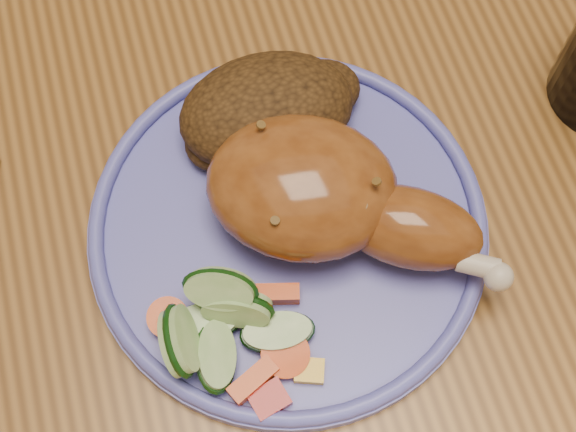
# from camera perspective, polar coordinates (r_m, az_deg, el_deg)

# --- Properties ---
(ground) EXTENTS (4.00, 4.00, 0.00)m
(ground) POSITION_cam_1_polar(r_m,az_deg,el_deg) (1.27, 1.52, -9.70)
(ground) COLOR brown
(ground) RESTS_ON ground
(dining_table) EXTENTS (0.90, 1.40, 0.75)m
(dining_table) POSITION_cam_1_polar(r_m,az_deg,el_deg) (0.64, 2.98, 4.19)
(dining_table) COLOR brown
(dining_table) RESTS_ON ground
(plate) EXTENTS (0.26, 0.26, 0.01)m
(plate) POSITION_cam_1_polar(r_m,az_deg,el_deg) (0.52, 0.00, -0.91)
(plate) COLOR #595CBF
(plate) RESTS_ON dining_table
(plate_rim) EXTENTS (0.25, 0.25, 0.01)m
(plate_rim) POSITION_cam_1_polar(r_m,az_deg,el_deg) (0.51, 0.00, -0.44)
(plate_rim) COLOR #595CBF
(plate_rim) RESTS_ON plate
(chicken_leg) EXTENTS (0.18, 0.16, 0.06)m
(chicken_leg) POSITION_cam_1_polar(r_m,az_deg,el_deg) (0.49, 2.85, 1.36)
(chicken_leg) COLOR brown
(chicken_leg) RESTS_ON plate
(rice_pilaf) EXTENTS (0.12, 0.08, 0.05)m
(rice_pilaf) POSITION_cam_1_polar(r_m,az_deg,el_deg) (0.53, -1.28, 7.50)
(rice_pilaf) COLOR #422A10
(rice_pilaf) RESTS_ON plate
(vegetable_pile) EXTENTS (0.10, 0.10, 0.05)m
(vegetable_pile) POSITION_cam_1_polar(r_m,az_deg,el_deg) (0.48, -4.34, -8.00)
(vegetable_pile) COLOR #A50A05
(vegetable_pile) RESTS_ON plate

